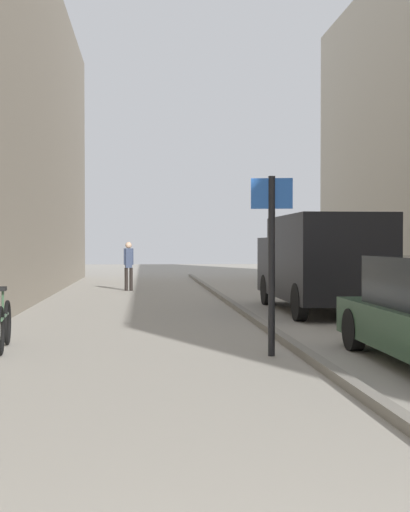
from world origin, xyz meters
name	(u,v)px	position (x,y,z in m)	size (l,w,h in m)	color
ground_plane	(180,325)	(0.00, 12.00, 0.00)	(80.00, 80.00, 0.00)	gray
kerb_strip	(258,321)	(1.58, 12.00, 0.06)	(0.16, 40.00, 0.12)	slate
pedestrian_main_foreground	(129,263)	(-1.24, 21.96, 0.97)	(0.33, 0.22, 1.68)	black
delivery_van	(320,260)	(3.47, 14.31, 1.23)	(2.08, 5.43, 2.27)	black
street_sign_post	(272,249)	(1.13, 8.18, 1.55)	(0.60, 0.14, 2.60)	black
bicycle_leaning	(4,325)	(-2.84, 9.08, 0.38)	(0.24, 1.77, 0.98)	black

